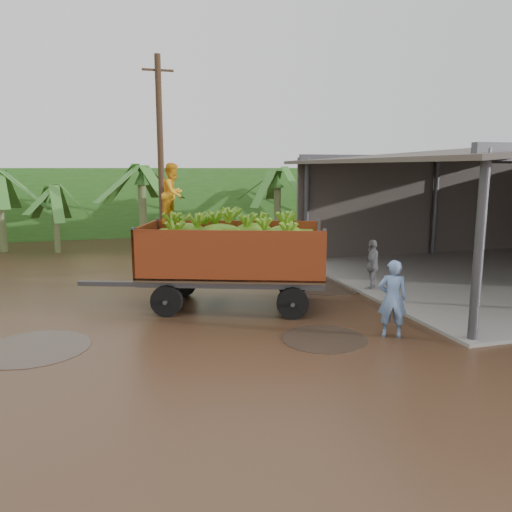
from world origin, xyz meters
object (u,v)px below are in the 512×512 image
(man_blue, at_px, (392,299))
(man_grey, at_px, (372,265))
(banana_trailer, at_px, (232,254))
(utility_pole, at_px, (161,158))

(man_blue, relative_size, man_grey, 1.09)
(banana_trailer, distance_m, man_grey, 4.44)
(man_grey, xyz_separation_m, utility_pole, (-5.37, 7.28, 3.22))
(banana_trailer, xyz_separation_m, man_grey, (4.37, 0.48, -0.64))
(banana_trailer, bearing_deg, man_blue, -30.32)
(banana_trailer, height_order, man_grey, banana_trailer)
(man_grey, bearing_deg, man_blue, 21.98)
(utility_pole, bearing_deg, banana_trailer, -82.65)
(banana_trailer, distance_m, man_blue, 4.33)
(man_blue, relative_size, utility_pole, 0.22)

